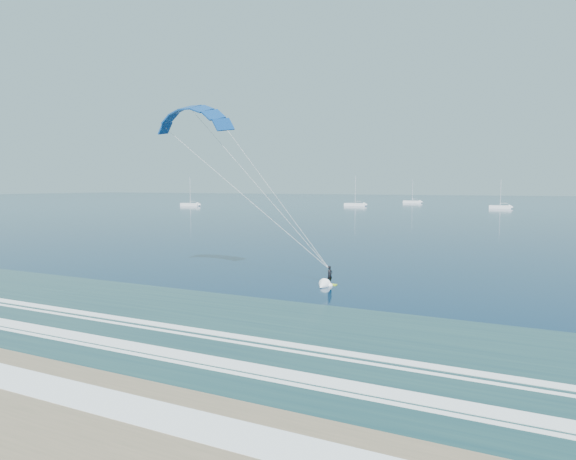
% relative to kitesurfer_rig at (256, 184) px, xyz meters
% --- Properties ---
extents(kitesurfer_rig, '(17.82, 5.98, 16.95)m').
position_rel_kitesurfer_rig_xyz_m(kitesurfer_rig, '(0.00, 0.00, 0.00)').
color(kitesurfer_rig, '#ADDA19').
rests_on(kitesurfer_rig, ground).
extents(sailboat_0, '(8.93, 2.40, 12.11)m').
position_rel_kitesurfer_rig_xyz_m(sailboat_0, '(-109.72, 135.11, -8.06)').
color(sailboat_0, white).
rests_on(sailboat_0, ground).
extents(sailboat_1, '(9.15, 2.40, 12.50)m').
position_rel_kitesurfer_rig_xyz_m(sailboat_1, '(-47.78, 165.83, -8.06)').
color(sailboat_1, white).
rests_on(sailboat_1, ground).
extents(sailboat_2, '(8.73, 2.40, 11.76)m').
position_rel_kitesurfer_rig_xyz_m(sailboat_2, '(-34.23, 211.25, -8.07)').
color(sailboat_2, white).
rests_on(sailboat_2, ground).
extents(sailboat_3, '(7.60, 2.40, 10.70)m').
position_rel_kitesurfer_rig_xyz_m(sailboat_3, '(8.52, 166.80, -8.07)').
color(sailboat_3, white).
rests_on(sailboat_3, ground).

